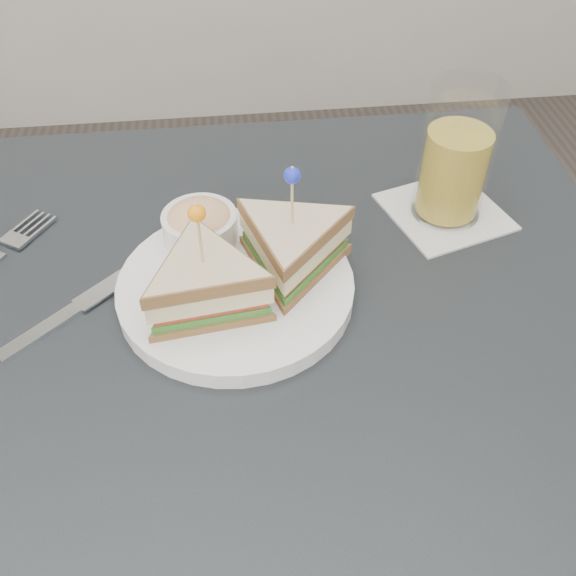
# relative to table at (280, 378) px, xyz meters

# --- Properties ---
(table) EXTENTS (0.80, 0.80, 0.75)m
(table) POSITION_rel_table_xyz_m (0.00, 0.00, 0.00)
(table) COLOR black
(table) RESTS_ON ground
(plate_meal) EXTENTS (0.32, 0.32, 0.14)m
(plate_meal) POSITION_rel_table_xyz_m (-0.03, 0.06, 0.12)
(plate_meal) COLOR white
(plate_meal) RESTS_ON table
(cutlery_knife) EXTENTS (0.18, 0.16, 0.01)m
(cutlery_knife) POSITION_rel_table_xyz_m (-0.19, 0.06, 0.08)
(cutlery_knife) COLOR white
(cutlery_knife) RESTS_ON table
(drink_set) EXTENTS (0.16, 0.16, 0.16)m
(drink_set) POSITION_rel_table_xyz_m (0.22, 0.17, 0.15)
(drink_set) COLOR silver
(drink_set) RESTS_ON table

